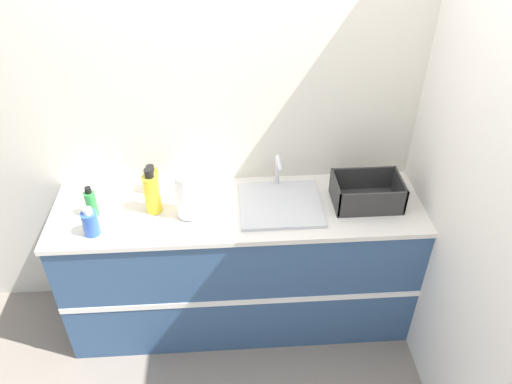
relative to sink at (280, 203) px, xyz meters
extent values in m
plane|color=slate|center=(-0.23, -0.28, -0.92)|extent=(12.00, 12.00, 0.00)
cube|color=beige|center=(-0.23, 0.31, 0.38)|extent=(4.45, 0.06, 2.60)
cube|color=silver|center=(0.83, 0.00, 0.38)|extent=(0.06, 2.56, 2.60)
cube|color=#33517A|center=(-0.23, 0.00, -0.48)|extent=(2.05, 0.56, 0.88)
cube|color=white|center=(-0.23, -0.28, -0.48)|extent=(2.05, 0.01, 0.04)
cube|color=silver|center=(-0.23, 0.00, -0.03)|extent=(2.07, 0.59, 0.03)
cube|color=silver|center=(0.00, -0.01, -0.01)|extent=(0.45, 0.42, 0.02)
cylinder|color=silver|center=(0.00, 0.18, 0.10)|extent=(0.02, 0.02, 0.19)
cylinder|color=silver|center=(0.00, 0.11, 0.19)|extent=(0.02, 0.14, 0.02)
cylinder|color=#4C4C51|center=(-0.50, -0.06, -0.01)|extent=(0.09, 0.09, 0.01)
cylinder|color=white|center=(-0.50, -0.06, 0.12)|extent=(0.13, 0.13, 0.26)
cube|color=#2D2D2D|center=(0.48, -0.01, -0.01)|extent=(0.37, 0.25, 0.01)
cube|color=#2D2D2D|center=(0.48, -0.13, 0.07)|extent=(0.37, 0.01, 0.14)
cube|color=#2D2D2D|center=(0.48, 0.11, 0.07)|extent=(0.37, 0.01, 0.14)
cube|color=#2D2D2D|center=(0.30, -0.01, 0.07)|extent=(0.01, 0.25, 0.14)
cube|color=#2D2D2D|center=(0.66, -0.01, 0.07)|extent=(0.01, 0.25, 0.14)
cylinder|color=yellow|center=(-0.70, 0.00, 0.10)|extent=(0.09, 0.09, 0.23)
cylinder|color=black|center=(-0.70, 0.00, 0.23)|extent=(0.05, 0.05, 0.05)
cylinder|color=#2D8C3D|center=(-1.02, -0.02, 0.06)|extent=(0.06, 0.06, 0.15)
cylinder|color=black|center=(-1.02, -0.02, 0.15)|extent=(0.03, 0.03, 0.03)
cylinder|color=#2D56B7|center=(-1.00, -0.17, 0.05)|extent=(0.08, 0.08, 0.13)
cylinder|color=silver|center=(-1.00, -0.17, 0.13)|extent=(0.05, 0.05, 0.03)
cylinder|color=#B26B19|center=(-0.72, 0.18, 0.06)|extent=(0.08, 0.08, 0.15)
cylinder|color=black|center=(-0.72, 0.18, 0.14)|extent=(0.05, 0.05, 0.03)
camera|label=1|loc=(-0.28, -2.18, 1.71)|focal=35.00mm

